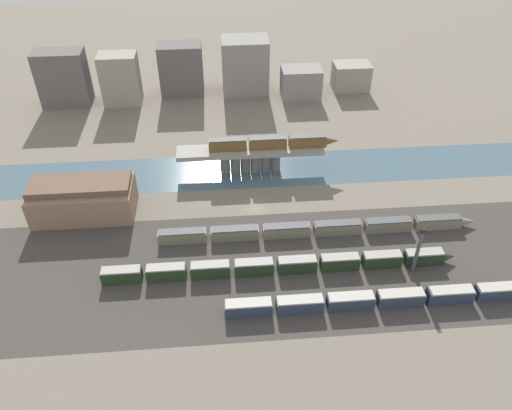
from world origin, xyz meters
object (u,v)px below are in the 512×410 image
warehouse_building (83,198)px  signal_tower (418,251)px  train_on_bridge (272,143)px  train_yard_near (382,299)px  train_yard_mid (280,266)px  train_yard_far (318,229)px

warehouse_building → signal_tower: (83.48, -29.39, 1.72)m
train_on_bridge → signal_tower: (29.65, -46.34, -3.09)m
train_on_bridge → warehouse_building: train_on_bridge is taller
train_yard_near → signal_tower: signal_tower is taller
warehouse_building → train_yard_near: bearing=-28.2°
train_yard_near → train_yard_mid: size_ratio=0.83×
train_on_bridge → train_yard_far: (8.98, -30.95, -8.09)m
train_on_bridge → train_yard_near: (18.96, -56.03, -8.04)m
train_yard_far → signal_tower: bearing=-36.7°
warehouse_building → train_yard_far: bearing=-12.6°
train_yard_near → signal_tower: size_ratio=5.29×
train_yard_mid → train_yard_far: 17.27m
train_yard_far → signal_tower: (20.67, -15.39, 5.01)m
train_on_bridge → signal_tower: signal_tower is taller
train_on_bridge → train_yard_near: size_ratio=0.55×
train_yard_mid → train_yard_far: bearing=47.8°
train_yard_mid → signal_tower: 32.73m
train_yard_near → train_yard_mid: bearing=150.4°
signal_tower → train_yard_mid: bearing=175.4°
train_on_bridge → signal_tower: size_ratio=2.91×
train_yard_near → warehouse_building: 82.68m
train_yard_near → warehouse_building: size_ratio=2.63×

